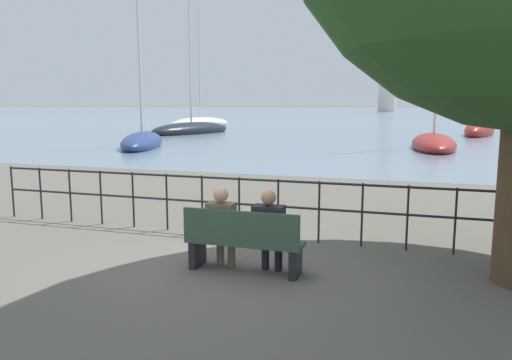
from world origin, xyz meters
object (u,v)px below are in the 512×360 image
object	(u,v)px
sailboat_5	(142,142)
sailboat_1	(433,143)
park_bench	(244,243)
sailboat_2	(192,130)
seated_person_right	(269,228)
harbor_lighthouse	(388,81)
sailboat_3	(200,123)
sailboat_4	(480,130)
seated_person_left	(222,223)

from	to	relation	value
sailboat_5	sailboat_1	bearing A→B (deg)	-7.68
park_bench	sailboat_2	bearing A→B (deg)	116.37
park_bench	sailboat_5	size ratio (longest dim) A/B	0.20
seated_person_right	harbor_lighthouse	distance (m)	137.39
seated_person_right	sailboat_3	distance (m)	44.21
sailboat_3	sailboat_5	distance (m)	23.45
park_bench	sailboat_4	distance (m)	35.08
seated_person_right	seated_person_left	bearing A→B (deg)	179.93
sailboat_1	sailboat_4	size ratio (longest dim) A/B	0.95
seated_person_left	sailboat_1	xyz separation A→B (m)	(3.41, 21.30, -0.36)
seated_person_left	sailboat_4	distance (m)	35.08
seated_person_right	sailboat_1	xyz separation A→B (m)	(2.72, 21.31, -0.36)
seated_person_left	sailboat_5	distance (m)	20.96
park_bench	sailboat_4	bearing A→B (deg)	79.01
seated_person_left	harbor_lighthouse	size ratio (longest dim) A/B	0.07
seated_person_left	sailboat_3	distance (m)	43.91
sailboat_2	sailboat_3	bearing A→B (deg)	126.80
sailboat_1	sailboat_2	size ratio (longest dim) A/B	1.15
park_bench	seated_person_left	distance (m)	0.42
seated_person_left	seated_person_right	bearing A→B (deg)	-0.07
seated_person_left	park_bench	bearing A→B (deg)	-12.76
sailboat_1	sailboat_5	bearing A→B (deg)	-167.59
sailboat_4	sailboat_1	bearing A→B (deg)	-93.37
seated_person_left	sailboat_1	distance (m)	21.58
park_bench	sailboat_3	world-z (taller)	sailboat_3
seated_person_right	sailboat_2	bearing A→B (deg)	116.97
seated_person_right	harbor_lighthouse	world-z (taller)	harbor_lighthouse
sailboat_1	sailboat_4	world-z (taller)	sailboat_4
park_bench	sailboat_2	size ratio (longest dim) A/B	0.16
sailboat_4	sailboat_5	xyz separation A→B (m)	(-18.62, -16.90, -0.10)
sailboat_3	harbor_lighthouse	bearing A→B (deg)	107.46
sailboat_2	sailboat_4	bearing A→B (deg)	29.35
sailboat_1	sailboat_5	size ratio (longest dim) A/B	1.46
park_bench	seated_person_right	size ratio (longest dim) A/B	1.40
park_bench	seated_person_left	bearing A→B (deg)	167.24
sailboat_1	sailboat_2	world-z (taller)	sailboat_1
seated_person_right	park_bench	bearing A→B (deg)	-167.37
seated_person_left	seated_person_right	size ratio (longest dim) A/B	1.01
seated_person_right	sailboat_3	size ratio (longest dim) A/B	0.10
park_bench	seated_person_left	xyz separation A→B (m)	(-0.35, 0.08, 0.23)
sailboat_1	sailboat_4	bearing A→B (deg)	72.52
sailboat_3	harbor_lighthouse	distance (m)	98.24
sailboat_2	harbor_lighthouse	bearing A→B (deg)	101.53
sailboat_5	sailboat_2	bearing A→B (deg)	80.53
sailboat_2	sailboat_5	size ratio (longest dim) A/B	1.27
sailboat_3	sailboat_5	size ratio (longest dim) A/B	1.42
park_bench	sailboat_4	world-z (taller)	sailboat_4
seated_person_right	sailboat_2	distance (m)	32.94
sailboat_3	sailboat_5	bearing A→B (deg)	-48.63
sailboat_1	sailboat_2	xyz separation A→B (m)	(-17.66, 8.05, -0.00)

